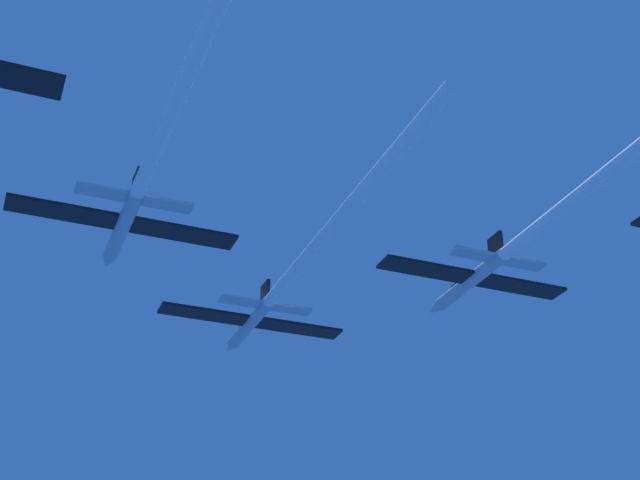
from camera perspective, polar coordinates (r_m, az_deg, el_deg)
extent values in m
cylinder|color=#B2BAC6|center=(77.21, -4.39, -5.22)|extent=(1.06, 9.61, 1.06)
cone|color=#B2BAC6|center=(82.43, -5.65, -6.68)|extent=(1.04, 2.11, 1.04)
ellipsoid|color=black|center=(79.26, -4.85, -5.47)|extent=(0.74, 1.92, 0.53)
cube|color=black|center=(75.76, -7.29, -4.61)|extent=(7.31, 2.11, 0.23)
cube|color=black|center=(78.03, -1.34, -5.55)|extent=(7.31, 2.11, 0.23)
cube|color=black|center=(74.38, -3.44, -3.24)|extent=(0.28, 1.73, 1.54)
cube|color=#B2BAC6|center=(73.09, -5.04, -3.84)|extent=(3.29, 1.27, 0.23)
cube|color=#B2BAC6|center=(74.32, -1.83, -4.36)|extent=(3.29, 1.27, 0.23)
cylinder|color=white|center=(60.44, 1.39, 1.55)|extent=(0.95, 30.07, 0.95)
cylinder|color=#B2BAC6|center=(63.93, -12.23, 0.86)|extent=(1.06, 9.61, 1.06)
cone|color=#B2BAC6|center=(69.11, -13.15, -1.33)|extent=(1.04, 2.11, 1.04)
ellipsoid|color=black|center=(65.99, -12.54, 0.37)|extent=(0.74, 1.92, 0.53)
cube|color=black|center=(63.14, -15.86, 1.72)|extent=(7.31, 2.11, 0.23)
cube|color=black|center=(64.15, -8.50, 0.39)|extent=(7.31, 2.11, 0.23)
cube|color=black|center=(61.26, -11.43, 3.54)|extent=(0.28, 1.73, 1.54)
cube|color=#B2BAC6|center=(60.20, -13.53, 2.95)|extent=(3.29, 1.27, 0.23)
cube|color=#B2BAC6|center=(60.75, -9.51, 2.21)|extent=(3.29, 1.27, 0.23)
cylinder|color=white|center=(50.37, -8.70, 9.19)|extent=(0.95, 22.87, 0.95)
cylinder|color=#B2BAC6|center=(71.68, 9.41, -2.53)|extent=(1.06, 9.61, 1.06)
cone|color=#B2BAC6|center=(76.27, 7.20, -4.30)|extent=(1.04, 2.11, 1.04)
ellipsoid|color=black|center=(73.51, 8.56, -2.88)|extent=(0.74, 1.92, 0.53)
cube|color=black|center=(69.39, 6.63, -1.84)|extent=(7.31, 2.11, 0.23)
cube|color=black|center=(73.43, 12.42, -2.87)|extent=(7.31, 2.11, 0.23)
cube|color=black|center=(69.36, 10.91, -0.28)|extent=(0.28, 1.73, 1.54)
cube|color=#B2BAC6|center=(67.57, 9.53, -0.87)|extent=(3.29, 1.27, 0.23)
cube|color=#B2BAC6|center=(69.75, 12.61, -1.46)|extent=(3.29, 1.27, 0.23)
cylinder|color=white|center=(58.34, 18.86, 5.09)|extent=(0.95, 28.58, 0.95)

